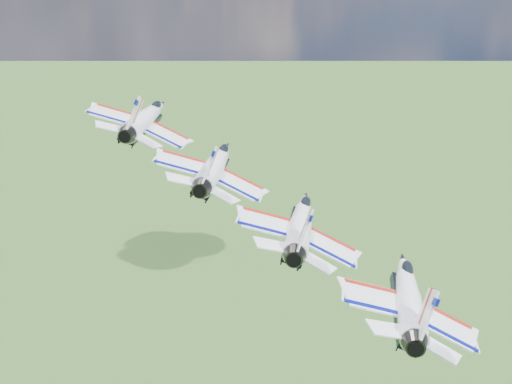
# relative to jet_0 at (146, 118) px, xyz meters

# --- Properties ---
(jet_0) EXTENTS (14.85, 18.95, 8.94)m
(jet_0) POSITION_rel_jet_0_xyz_m (0.00, 0.00, 0.00)
(jet_0) COLOR white
(jet_1) EXTENTS (14.85, 18.95, 8.94)m
(jet_1) POSITION_rel_jet_0_xyz_m (8.90, -9.20, -2.88)
(jet_1) COLOR white
(jet_2) EXTENTS (14.85, 18.95, 8.94)m
(jet_2) POSITION_rel_jet_0_xyz_m (17.80, -18.40, -5.76)
(jet_2) COLOR white
(jet_3) EXTENTS (14.85, 18.95, 8.94)m
(jet_3) POSITION_rel_jet_0_xyz_m (26.70, -27.60, -8.64)
(jet_3) COLOR white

